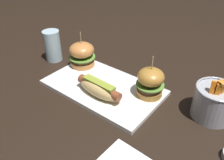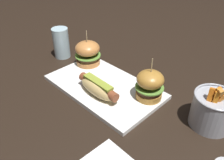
# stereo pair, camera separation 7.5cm
# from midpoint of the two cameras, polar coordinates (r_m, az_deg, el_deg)

# --- Properties ---
(ground_plane) EXTENTS (3.00, 3.00, 0.00)m
(ground_plane) POSITION_cam_midpoint_polar(r_m,az_deg,el_deg) (0.80, -4.90, -2.30)
(ground_plane) COLOR black
(platter_main) EXTENTS (0.40, 0.23, 0.01)m
(platter_main) POSITION_cam_midpoint_polar(r_m,az_deg,el_deg) (0.80, -4.93, -1.89)
(platter_main) COLOR white
(platter_main) RESTS_ON ground
(hot_dog) EXTENTS (0.17, 0.06, 0.05)m
(hot_dog) POSITION_cam_midpoint_polar(r_m,az_deg,el_deg) (0.74, -6.15, -2.17)
(hot_dog) COLOR #D7B46B
(hot_dog) RESTS_ON platter_main
(slider_left) EXTENTS (0.10, 0.10, 0.14)m
(slider_left) POSITION_cam_midpoint_polar(r_m,az_deg,el_deg) (0.90, -9.82, 6.24)
(slider_left) COLOR #C77D3F
(slider_left) RESTS_ON platter_main
(slider_right) EXTENTS (0.09, 0.09, 0.14)m
(slider_right) POSITION_cam_midpoint_polar(r_m,az_deg,el_deg) (0.73, 6.57, -0.61)
(slider_right) COLOR #B17A30
(slider_right) RESTS_ON platter_main
(fries_bucket) EXTENTS (0.12, 0.12, 0.14)m
(fries_bucket) POSITION_cam_midpoint_polar(r_m,az_deg,el_deg) (0.71, 21.19, -5.17)
(fries_bucket) COLOR #A8AAB2
(fries_bucket) RESTS_ON ground
(water_glass) EXTENTS (0.07, 0.07, 0.13)m
(water_glass) POSITION_cam_midpoint_polar(r_m,az_deg,el_deg) (0.99, -16.63, 8.06)
(water_glass) COLOR silver
(water_glass) RESTS_ON ground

